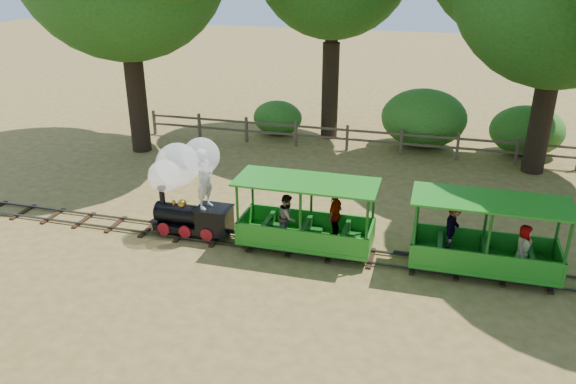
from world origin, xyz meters
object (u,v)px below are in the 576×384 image
(carriage_front, at_px, (308,223))
(carriage_rear, at_px, (479,242))
(locomotive, at_px, (185,180))
(fence, at_px, (374,138))

(carriage_front, height_order, carriage_rear, same)
(carriage_rear, bearing_deg, locomotive, 179.94)
(locomotive, height_order, carriage_front, locomotive)
(locomotive, xyz_separation_m, carriage_front, (3.23, -0.07, -0.76))
(carriage_front, height_order, fence, carriage_front)
(fence, bearing_deg, carriage_rear, -66.71)
(locomotive, bearing_deg, carriage_front, -1.17)
(locomotive, height_order, fence, locomotive)
(locomotive, relative_size, carriage_rear, 0.79)
(fence, bearing_deg, locomotive, -115.79)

